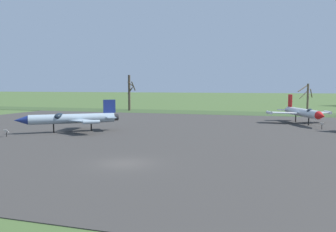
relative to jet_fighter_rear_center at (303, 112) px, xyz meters
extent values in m
plane|color=#425B2D|center=(-15.83, -35.71, -1.93)|extent=(600.00, 600.00, 0.00)
cube|color=#383533|center=(-15.83, -17.09, -1.90)|extent=(90.44, 62.06, 0.05)
cube|color=#354B28|center=(-15.83, 19.94, -1.90)|extent=(150.44, 12.00, 0.06)
cylinder|color=silver|center=(-0.12, 0.34, -0.04)|extent=(5.08, 11.19, 1.32)
cone|color=red|center=(2.12, -5.94, -0.04)|extent=(1.78, 2.21, 1.21)
cylinder|color=black|center=(-2.13, 5.96, -0.04)|extent=(1.11, 0.99, 0.92)
ellipsoid|color=#19232D|center=(0.83, -2.33, 0.32)|extent=(0.99, 1.87, 0.93)
cube|color=silver|center=(-3.09, 0.20, -0.14)|extent=(4.59, 2.82, 0.12)
cube|color=silver|center=(2.26, 2.11, -0.14)|extent=(4.77, 4.78, 0.12)
cylinder|color=silver|center=(-5.32, -0.04, -0.14)|extent=(1.17, 2.15, 0.49)
cylinder|color=silver|center=(4.14, 3.34, -0.14)|extent=(1.17, 2.15, 0.49)
cube|color=red|center=(-1.86, 5.21, 1.72)|extent=(0.66, 1.50, 2.19)
cube|color=silver|center=(-2.95, 4.73, 0.06)|extent=(2.15, 1.78, 0.12)
cube|color=silver|center=(-0.71, 5.53, 0.06)|extent=(2.15, 1.78, 0.12)
cylinder|color=black|center=(0.72, -2.03, -1.31)|extent=(0.18, 0.18, 1.23)
cylinder|color=black|center=(-0.96, 2.70, -1.31)|extent=(0.18, 0.18, 1.23)
cylinder|color=black|center=(2.06, -7.08, -1.56)|extent=(0.08, 0.08, 0.74)
cube|color=white|center=(2.06, -7.08, -1.06)|extent=(0.51, 0.29, 0.28)
cylinder|color=#8EA3B2|center=(-30.45, -19.98, -0.08)|extent=(9.66, 7.82, 1.29)
cone|color=navy|center=(-35.56, -23.90, -0.08)|extent=(2.08, 1.98, 1.19)
cylinder|color=black|center=(-25.80, -16.43, -0.08)|extent=(1.11, 1.15, 0.90)
ellipsoid|color=#19232D|center=(-31.78, -21.00, 0.28)|extent=(0.99, 1.86, 0.93)
cube|color=#8EA3B2|center=(-30.99, -17.22, -0.17)|extent=(2.36, 3.93, 0.12)
cube|color=#8EA3B2|center=(-27.92, -21.23, -0.17)|extent=(4.24, 3.20, 0.12)
cylinder|color=#8EA3B2|center=(-31.66, -15.36, -0.17)|extent=(1.93, 1.64, 0.48)
cylinder|color=#8EA3B2|center=(-26.30, -22.36, -0.17)|extent=(1.93, 1.64, 0.48)
cube|color=navy|center=(-26.47, -16.94, 1.49)|extent=(1.43, 1.15, 1.85)
cube|color=#8EA3B2|center=(-27.14, -16.10, 0.02)|extent=(1.95, 2.03, 0.12)
cube|color=#8EA3B2|center=(-25.83, -17.80, 0.02)|extent=(1.95, 2.03, 0.12)
cylinder|color=black|center=(-32.40, -21.48, -1.32)|extent=(0.17, 0.17, 1.20)
cylinder|color=black|center=(-28.49, -18.49, -1.32)|extent=(0.17, 0.17, 1.20)
cylinder|color=black|center=(-35.68, -26.37, -1.64)|extent=(0.08, 0.08, 0.57)
cube|color=white|center=(-35.68, -26.37, -1.18)|extent=(0.61, 0.31, 0.37)
cylinder|color=#42382D|center=(-39.70, 20.72, 2.57)|extent=(0.59, 0.59, 8.99)
cylinder|color=#42382D|center=(-38.56, 20.73, 4.30)|extent=(0.29, 2.46, 2.35)
cylinder|color=#42382D|center=(-39.11, 20.22, 4.79)|extent=(1.26, 1.42, 1.30)
cylinder|color=#42382D|center=(-39.69, 21.37, 3.15)|extent=(1.50, 0.27, 1.83)
cylinder|color=brown|center=(2.61, 24.20, 1.46)|extent=(0.46, 0.46, 6.77)
cylinder|color=brown|center=(3.30, 23.93, 2.68)|extent=(0.81, 1.62, 2.02)
cylinder|color=brown|center=(1.59, 25.26, 3.77)|extent=(2.35, 2.29, 1.65)
cylinder|color=brown|center=(1.90, 25.18, 2.43)|extent=(2.16, 1.65, 2.11)
camera|label=1|loc=(-4.37, -61.20, 4.30)|focal=37.57mm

